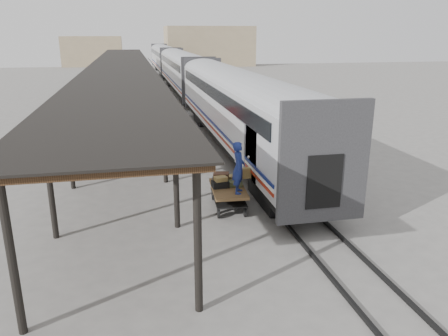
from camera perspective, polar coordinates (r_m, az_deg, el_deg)
The scene contains 11 objects.
ground at distance 17.76m, azimuth -2.43°, elevation -4.64°, with size 160.00×160.00×0.00m, color slate.
train at distance 50.56m, azimuth -5.40°, elevation 12.69°, with size 3.45×76.01×4.01m.
canopy at distance 40.36m, azimuth -13.32°, elevation 13.07°, with size 4.90×64.30×4.15m.
rails at distance 51.03m, azimuth -5.33°, elevation 9.76°, with size 1.54×150.00×0.12m.
building_far at distance 95.77m, azimuth -2.01°, elevation 15.64°, with size 18.00×10.00×8.00m, color tan.
building_left at distance 98.60m, azimuth -16.76°, elevation 14.41°, with size 12.00×8.00×6.00m, color tan.
baggage_cart at distance 17.09m, azimuth 0.55°, elevation -3.19°, with size 1.42×2.48×0.86m.
suitcase_stack at distance 17.27m, azimuth 0.06°, elevation -1.60°, with size 1.29×1.17×0.44m.
luggage_tug at distance 32.23m, azimuth -9.52°, elevation 6.20°, with size 1.07×1.55×1.27m.
porter at distance 16.16m, azimuth 1.93°, elevation 0.05°, with size 0.72×0.47×1.96m, color navy.
pedestrian at distance 28.94m, azimuth -10.00°, elevation 5.69°, with size 1.12×0.47×1.91m, color black.
Camera 1 is at (-2.68, -16.27, 6.60)m, focal length 35.00 mm.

